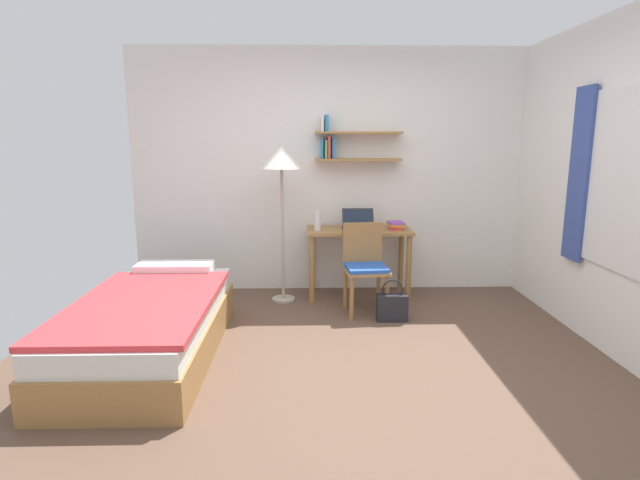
% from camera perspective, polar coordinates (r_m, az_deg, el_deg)
% --- Properties ---
extents(ground_plane, '(5.28, 5.28, 0.00)m').
position_cam_1_polar(ground_plane, '(3.82, 3.59, -14.14)').
color(ground_plane, brown).
extents(wall_back, '(4.40, 0.27, 2.60)m').
position_cam_1_polar(wall_back, '(5.47, 1.95, 7.83)').
color(wall_back, white).
rests_on(wall_back, ground_plane).
extents(wall_right, '(0.10, 4.40, 2.60)m').
position_cam_1_polar(wall_right, '(4.19, 32.69, 4.94)').
color(wall_right, white).
rests_on(wall_right, ground_plane).
extents(bed, '(0.99, 2.02, 0.54)m').
position_cam_1_polar(bed, '(4.11, -18.73, -9.20)').
color(bed, '#9E703D').
rests_on(bed, ground_plane).
extents(desk, '(1.08, 0.52, 0.73)m').
position_cam_1_polar(desk, '(5.26, 4.43, -0.24)').
color(desk, '#9E703D').
rests_on(desk, ground_plane).
extents(desk_chair, '(0.45, 0.44, 0.85)m').
position_cam_1_polar(desk_chair, '(4.82, 5.14, -2.73)').
color(desk_chair, '#9E703D').
rests_on(desk_chair, ground_plane).
extents(standing_lamp, '(0.41, 0.41, 1.58)m').
position_cam_1_polar(standing_lamp, '(5.01, -4.41, 8.51)').
color(standing_lamp, '#B2A893').
rests_on(standing_lamp, ground_plane).
extents(laptop, '(0.34, 0.23, 0.21)m').
position_cam_1_polar(laptop, '(5.25, 4.37, 1.86)').
color(laptop, black).
rests_on(laptop, desk).
extents(water_bottle, '(0.07, 0.07, 0.20)m').
position_cam_1_polar(water_bottle, '(5.13, -0.29, 2.22)').
color(water_bottle, silver).
rests_on(water_bottle, desk).
extents(book_stack, '(0.18, 0.21, 0.08)m').
position_cam_1_polar(book_stack, '(5.28, 8.62, 1.67)').
color(book_stack, '#D13D38').
rests_on(book_stack, desk).
extents(handbag, '(0.28, 0.12, 0.39)m').
position_cam_1_polar(handbag, '(4.69, 8.21, -7.50)').
color(handbag, '#232328').
rests_on(handbag, ground_plane).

